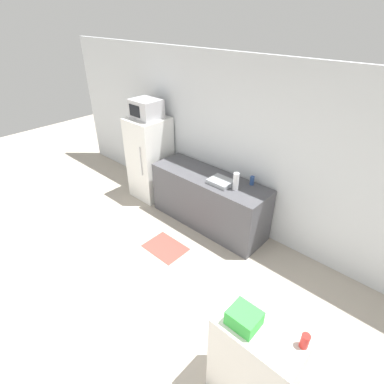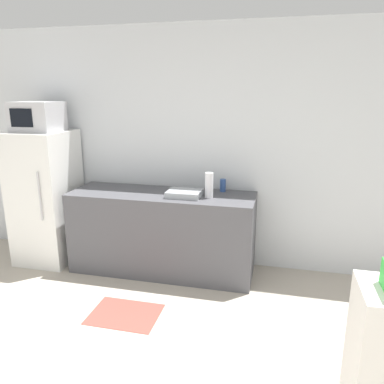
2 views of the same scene
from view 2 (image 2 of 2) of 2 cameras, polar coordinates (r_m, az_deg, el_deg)
The scene contains 8 objects.
wall_back at distance 4.16m, azimuth -0.30°, elevation 6.60°, with size 8.00×0.06×2.60m, color silver.
refrigerator at distance 4.58m, azimuth -21.33°, elevation -0.73°, with size 0.61×0.68×1.49m.
microwave at distance 4.44m, azimuth -22.46°, elevation 10.57°, with size 0.47×0.42×0.31m.
counter at distance 4.08m, azimuth -4.53°, elevation -6.14°, with size 1.96×0.63×0.88m, color #4C4C51.
sink_basin at distance 3.81m, azimuth -1.17°, elevation -0.22°, with size 0.34×0.28×0.06m, color #9EA3A8.
bottle_tall at distance 3.74m, azimuth 2.62°, elevation 1.03°, with size 0.08×0.08×0.26m, color silver.
bottle_short at distance 4.00m, azimuth 4.73°, elevation 1.01°, with size 0.06×0.06×0.13m, color #2D4C8C.
kitchen_rug at distance 3.54m, azimuth -10.19°, elevation -17.82°, with size 0.61×0.46×0.01m, color #99473D.
Camera 2 is at (0.97, -0.93, 1.91)m, focal length 35.00 mm.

